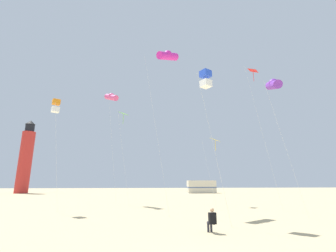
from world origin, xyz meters
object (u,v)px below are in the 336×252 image
at_px(kite_tube_violet, 273,85).
at_px(kite_tube_magenta, 168,56).
at_px(lighthouse_distant, 26,158).
at_px(kite_box_blue, 206,79).
at_px(kite_flyer_standing, 212,220).
at_px(kite_diamond_gold, 215,142).
at_px(kite_tube_rainbow, 111,97).
at_px(kite_box_orange, 56,106).
at_px(rv_van_cream, 201,187).
at_px(kite_diamond_lime, 123,117).
at_px(kite_diamond_scarlet, 254,77).

height_order(kite_tube_violet, kite_tube_magenta, kite_tube_magenta).
bearing_deg(lighthouse_distant, kite_box_blue, -55.00).
bearing_deg(kite_flyer_standing, kite_diamond_gold, -117.73).
bearing_deg(kite_tube_rainbow, kite_tube_violet, -37.70).
bearing_deg(kite_box_orange, rv_van_cream, 57.39).
bearing_deg(kite_diamond_lime, kite_tube_violet, -34.92).
xyz_separation_m(kite_diamond_scarlet, lighthouse_distant, (-37.76, 36.69, -5.04)).
height_order(kite_diamond_gold, lighthouse_distant, lighthouse_distant).
relative_size(kite_diamond_gold, rv_van_cream, 1.10).
bearing_deg(kite_diamond_scarlet, kite_box_blue, -135.27).
bearing_deg(kite_diamond_lime, lighthouse_distant, 127.33).
height_order(kite_diamond_gold, kite_box_orange, kite_box_orange).
distance_m(kite_flyer_standing, kite_box_blue, 8.66).
relative_size(kite_tube_violet, kite_tube_magenta, 0.76).
relative_size(kite_flyer_standing, lighthouse_distant, 0.07).
bearing_deg(kite_flyer_standing, kite_box_blue, -114.53).
relative_size(kite_tube_violet, kite_diamond_scarlet, 0.78).
bearing_deg(kite_tube_magenta, kite_tube_rainbow, 124.71).
bearing_deg(kite_diamond_scarlet, kite_diamond_gold, 131.17).
relative_size(lighthouse_distant, rv_van_cream, 2.60).
relative_size(kite_diamond_lime, kite_box_blue, 1.05).
xyz_separation_m(kite_diamond_gold, lighthouse_distant, (-34.53, 32.98, 1.16)).
relative_size(kite_diamond_lime, kite_box_orange, 1.06).
xyz_separation_m(kite_diamond_lime, rv_van_cream, (15.94, 28.54, -8.07)).
relative_size(kite_diamond_lime, kite_tube_rainbow, 0.76).
bearing_deg(kite_box_blue, kite_tube_rainbow, 119.61).
bearing_deg(kite_diamond_lime, kite_diamond_gold, -5.28).
bearing_deg(lighthouse_distant, kite_diamond_gold, -43.69).
bearing_deg(kite_tube_rainbow, kite_diamond_scarlet, -24.73).
xyz_separation_m(kite_diamond_gold, kite_tube_magenta, (-5.81, -5.47, 6.94)).
relative_size(kite_diamond_lime, lighthouse_distant, 0.60).
xyz_separation_m(kite_tube_magenta, kite_diamond_scarlet, (9.05, 1.77, -0.75)).
bearing_deg(kite_box_orange, kite_tube_rainbow, 62.88).
bearing_deg(kite_box_blue, lighthouse_distant, 125.00).
bearing_deg(kite_diamond_gold, kite_box_blue, -109.87).
bearing_deg(lighthouse_distant, kite_diamond_lime, -52.67).
bearing_deg(kite_tube_rainbow, kite_diamond_gold, -15.33).
height_order(kite_diamond_lime, lighthouse_distant, lighthouse_distant).
relative_size(kite_tube_violet, lighthouse_distant, 0.65).
xyz_separation_m(kite_flyer_standing, rv_van_cream, (10.37, 42.42, 0.78)).
xyz_separation_m(kite_tube_violet, rv_van_cream, (3.24, 37.41, -8.75)).
xyz_separation_m(kite_tube_magenta, lighthouse_distant, (-28.71, 38.45, -5.78)).
xyz_separation_m(kite_diamond_gold, kite_tube_rainbow, (-11.85, 3.25, 5.95)).
xyz_separation_m(kite_tube_violet, kite_box_blue, (-6.50, -2.83, -1.16)).
xyz_separation_m(kite_diamond_gold, kite_tube_violet, (2.61, -7.93, 3.46)).
bearing_deg(kite_box_orange, kite_box_blue, -29.94).
xyz_separation_m(kite_flyer_standing, kite_tube_rainbow, (-7.34, 16.19, 12.01)).
bearing_deg(kite_flyer_standing, kite_tube_violet, -153.37).
distance_m(kite_flyer_standing, lighthouse_distant, 55.34).
xyz_separation_m(kite_flyer_standing, kite_diamond_lime, (-5.57, 13.88, 8.84)).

